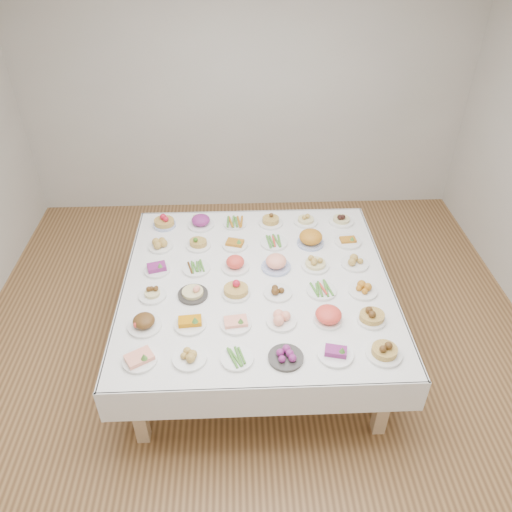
{
  "coord_description": "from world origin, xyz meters",
  "views": [
    {
      "loc": [
        -0.12,
        -2.95,
        3.25
      ],
      "look_at": [
        0.01,
        0.21,
        0.88
      ],
      "focal_mm": 35.0,
      "sensor_mm": 36.0,
      "label": 1
    }
  ],
  "objects_px": {
    "display_table": "(257,287)",
    "dish_18": "(157,268)",
    "dish_0": "(139,357)",
    "dish_35": "(342,217)"
  },
  "relations": [
    {
      "from": "dish_0",
      "to": "dish_35",
      "type": "bearing_deg",
      "value": 44.79
    },
    {
      "from": "dish_0",
      "to": "dish_18",
      "type": "height_order",
      "value": "dish_0"
    },
    {
      "from": "dish_35",
      "to": "dish_0",
      "type": "bearing_deg",
      "value": -135.21
    },
    {
      "from": "dish_0",
      "to": "dish_35",
      "type": "relative_size",
      "value": 1.01
    },
    {
      "from": "display_table",
      "to": "dish_0",
      "type": "distance_m",
      "value": 1.13
    },
    {
      "from": "dish_35",
      "to": "dish_18",
      "type": "bearing_deg",
      "value": -157.89
    },
    {
      "from": "display_table",
      "to": "dish_0",
      "type": "height_order",
      "value": "dish_0"
    },
    {
      "from": "display_table",
      "to": "dish_18",
      "type": "bearing_deg",
      "value": 169.19
    },
    {
      "from": "dish_18",
      "to": "display_table",
      "type": "bearing_deg",
      "value": -10.81
    },
    {
      "from": "display_table",
      "to": "dish_18",
      "type": "height_order",
      "value": "dish_18"
    }
  ]
}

